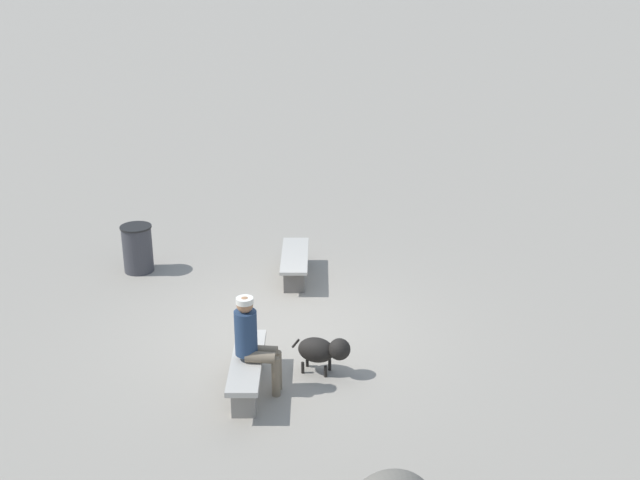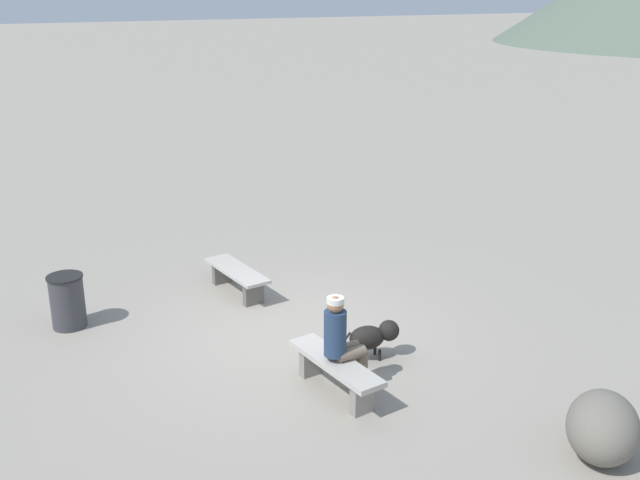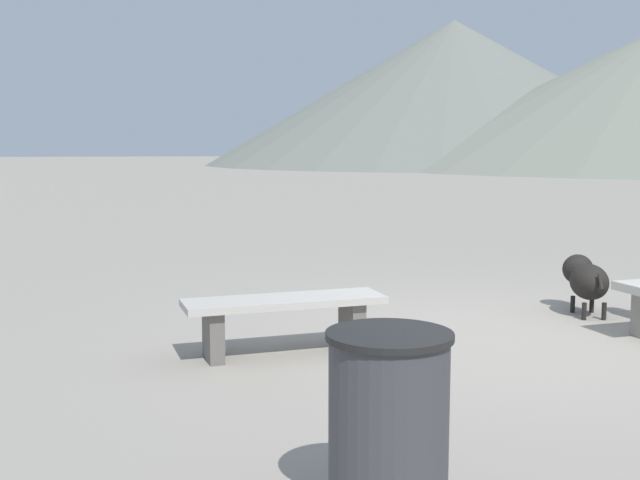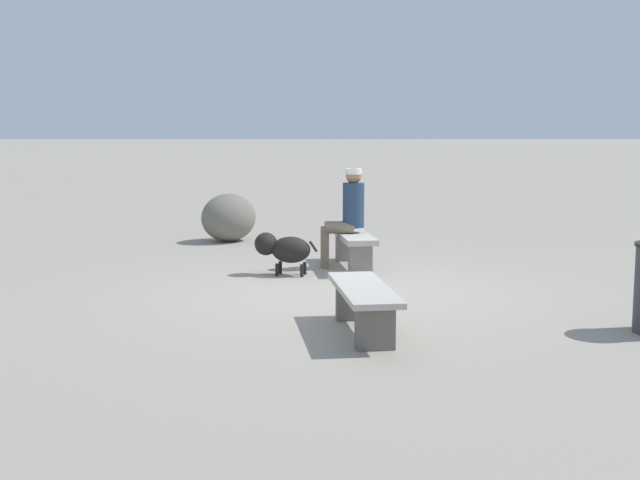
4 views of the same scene
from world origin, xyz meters
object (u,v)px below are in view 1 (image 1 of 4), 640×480
(bench_right, at_px, (247,368))
(trash_bin, at_px, (138,249))
(seated_person, at_px, (253,339))
(dog, at_px, (323,350))
(bench_left, at_px, (295,261))

(bench_right, bearing_deg, trash_bin, -150.15)
(seated_person, bearing_deg, trash_bin, -143.49)
(bench_right, xyz_separation_m, trash_bin, (-3.62, -2.73, 0.08))
(dog, bearing_deg, seated_person, -134.88)
(bench_right, distance_m, seated_person, 0.43)
(dog, bearing_deg, bench_left, 116.72)
(bench_left, relative_size, seated_person, 1.19)
(bench_left, height_order, seated_person, seated_person)
(seated_person, bearing_deg, dog, 122.69)
(bench_right, xyz_separation_m, seated_person, (-0.01, 0.09, 0.42))
(bench_right, height_order, dog, dog)
(trash_bin, bearing_deg, bench_left, 90.56)
(bench_left, distance_m, seated_person, 3.66)
(bench_right, relative_size, seated_person, 1.22)
(bench_left, relative_size, trash_bin, 1.92)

